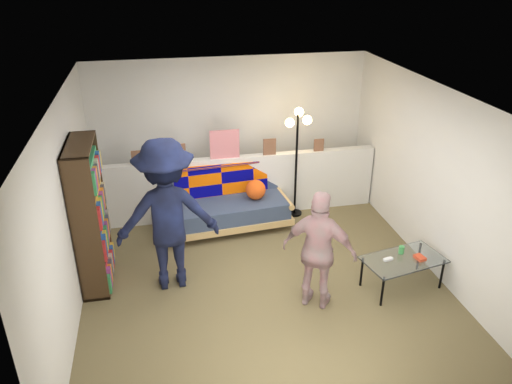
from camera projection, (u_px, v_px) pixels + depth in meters
ground at (262, 277)px, 6.53m from camera, size 5.00×5.00×0.00m
room_shell at (255, 145)px, 6.23m from camera, size 4.60×5.05×2.45m
half_wall_ledge at (238, 186)px, 7.91m from camera, size 4.45×0.15×1.00m
ledge_decor at (223, 147)px, 7.56m from camera, size 2.97×0.02×0.45m
futon_sofa at (226, 203)px, 7.63m from camera, size 1.99×1.08×0.83m
bookshelf at (90, 220)px, 6.12m from camera, size 0.31×0.94×1.87m
coffee_table at (404, 261)px, 6.19m from camera, size 1.08×0.73×0.52m
floor_lamp at (298, 141)px, 7.62m from camera, size 0.37×0.32×1.74m
person_left at (167, 215)px, 6.02m from camera, size 1.29×0.77×1.95m
person_right at (319, 251)px, 5.72m from camera, size 0.93×0.77×1.49m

